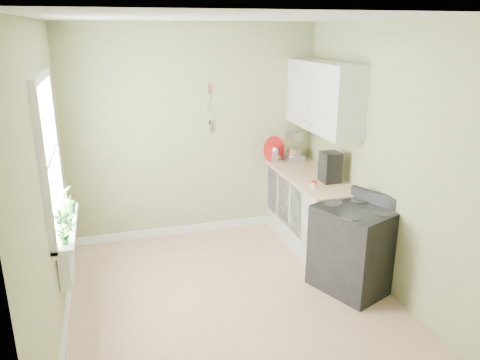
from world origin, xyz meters
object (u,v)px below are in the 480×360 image
object	(u,v)px
kettle	(274,155)
coffee_maker	(330,168)
stove	(354,248)
stand_mixer	(292,146)

from	to	relation	value
kettle	coffee_maker	size ratio (longest dim) A/B	0.60
kettle	stove	bearing A→B (deg)	-82.73
stove	coffee_maker	distance (m)	1.03
stove	stand_mixer	size ratio (longest dim) A/B	2.28
stove	kettle	bearing A→B (deg)	97.27
stove	coffee_maker	size ratio (longest dim) A/B	2.87
stand_mixer	stove	bearing A→B (deg)	-91.39
kettle	stand_mixer	bearing A→B (deg)	8.02
stove	kettle	world-z (taller)	kettle
coffee_maker	stand_mixer	bearing A→B (deg)	93.36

